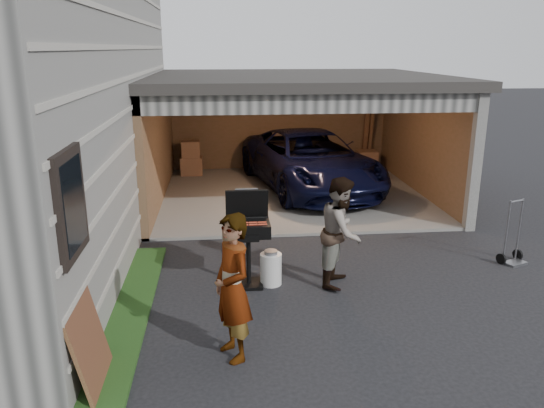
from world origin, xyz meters
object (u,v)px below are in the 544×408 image
Objects in this scene: man at (341,232)px; hand_truck at (513,251)px; woman at (232,288)px; propane_tank at (271,269)px; bbq_grill at (248,232)px; plywood_panel at (89,345)px; minivan at (310,163)px.

man is 3.18m from hand_truck.
woman is 2.12m from propane_tank.
woman is 1.21× the size of bbq_grill.
plywood_panel reaches higher than propane_tank.
woman is 3.55× the size of propane_tank.
bbq_grill is at bearing 148.36° from woman.
bbq_grill is 4.54m from hand_truck.
man is at bearing 167.04° from hand_truck.
propane_tank is 3.20m from plywood_panel.
minivan is 5.63m from propane_tank.
minivan is at bearing 18.77° from man.
woman is (-2.12, -7.33, 0.15)m from minivan.
woman is at bearing -107.89° from propane_tank.
plywood_panel is (-1.52, -0.44, -0.37)m from woman.
propane_tank is at bearing -3.08° from bbq_grill.
hand_truck is (4.75, 2.37, -0.66)m from woman.
man is at bearing 114.61° from woman.
plywood_panel is 0.93× the size of hand_truck.
propane_tank is (-1.49, -5.41, -0.48)m from minivan.
hand_truck is at bearing 6.09° from propane_tank.
minivan reaches higher than plywood_panel.
plywood_panel is (-2.14, -2.37, 0.25)m from propane_tank.
man reaches higher than minivan.
minivan is at bearing 74.55° from propane_tank.
minivan is 5.14× the size of plywood_panel.
minivan is at bearing 64.95° from plywood_panel.
bbq_grill is at bearing 52.99° from plywood_panel.
plywood_panel is at bearing -97.15° from woman.
hand_truck reaches higher than plywood_panel.
man is at bearing -3.22° from bbq_grill.
minivan is 5.48m from man.
woman is 2.51m from man.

